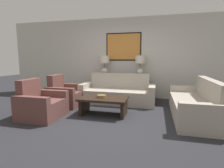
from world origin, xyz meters
The scene contains 11 objects.
ground_plane centered at (0.00, 0.00, 0.00)m, with size 20.00×20.00×0.00m, color #28282D.
back_wall centered at (0.00, 2.42, 1.33)m, with size 8.45×0.12×2.65m.
console_table centered at (0.00, 2.15, 0.38)m, with size 1.59×0.39×0.76m.
table_lamp_left centered at (-0.59, 2.15, 1.16)m, with size 0.32×0.32×0.65m.
table_lamp_right centered at (0.59, 2.15, 1.16)m, with size 0.32×0.32×0.65m.
couch_by_back_wall centered at (0.00, 1.53, 0.28)m, with size 2.17×0.85×0.86m.
couch_by_side centered at (1.96, 0.65, 0.28)m, with size 0.85×2.17×0.86m.
coffee_table centered at (-0.08, 0.34, 0.30)m, with size 1.11×0.69×0.41m.
decorative_bowl centered at (-0.14, 0.34, 0.44)m, with size 0.21×0.21×0.06m.
armchair_near_back_wall centered at (-1.39, 0.89, 0.28)m, with size 0.83×0.88×0.86m.
armchair_near_camera centered at (-1.39, -0.20, 0.28)m, with size 0.83×0.88×0.86m.
Camera 1 is at (1.09, -3.49, 1.32)m, focal length 28.00 mm.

